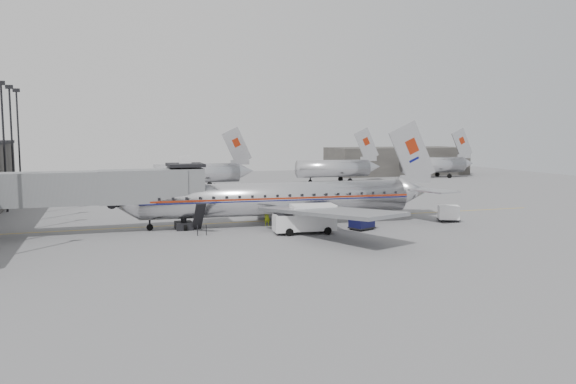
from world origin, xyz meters
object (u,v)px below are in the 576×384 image
object	(u,v)px
baggage_cart_white	(449,213)
baggage_cart_navy	(362,220)
service_van	(305,218)
ramp_worker	(267,217)
airliner	(284,199)

from	to	relation	value
baggage_cart_white	baggage_cart_navy	bearing A→B (deg)	-146.85
service_van	ramp_worker	distance (m)	5.69
airliner	baggage_cart_white	xyz separation A→B (m)	(17.13, -3.31, -1.78)
baggage_cart_navy	ramp_worker	bearing A→B (deg)	124.83
baggage_cart_white	ramp_worker	distance (m)	19.15
baggage_cart_white	service_van	bearing A→B (deg)	-149.36
airliner	service_van	xyz separation A→B (m)	(0.44, -5.19, -1.27)
ramp_worker	airliner	bearing A→B (deg)	-0.08
ramp_worker	service_van	bearing A→B (deg)	-66.27
service_van	baggage_cart_white	xyz separation A→B (m)	(16.70, 1.88, -0.51)
airliner	baggage_cart_navy	distance (m)	8.24
baggage_cart_navy	ramp_worker	world-z (taller)	baggage_cart_navy
airliner	baggage_cart_navy	world-z (taller)	airliner
service_van	baggage_cart_navy	xyz separation A→B (m)	(5.86, 0.18, -0.49)
baggage_cart_navy	ramp_worker	distance (m)	9.48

